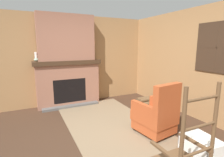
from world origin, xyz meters
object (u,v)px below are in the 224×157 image
firewood_stack (145,101)px  oil_lamp_vase (36,58)px  armchair (156,116)px  decorative_plate_on_mantel (68,55)px  storage_case (82,57)px  laundry_basket (201,148)px

firewood_stack → oil_lamp_vase: bearing=-109.8°
armchair → firewood_stack: 1.70m
armchair → firewood_stack: (-1.46, 0.85, -0.26)m
oil_lamp_vase → decorative_plate_on_mantel: (-0.02, 0.80, 0.05)m
decorative_plate_on_mantel → armchair: bearing=23.2°
oil_lamp_vase → storage_case: 1.19m
firewood_stack → armchair: bearing=-30.1°
armchair → storage_case: 2.69m
laundry_basket → storage_case: (-3.28, -0.79, 1.16)m
oil_lamp_vase → storage_case: bearing=90.0°
firewood_stack → oil_lamp_vase: 3.12m
armchair → oil_lamp_vase: oil_lamp_vase is taller
oil_lamp_vase → storage_case: (0.00, 1.19, -0.02)m
firewood_stack → decorative_plate_on_mantel: 2.50m
armchair → laundry_basket: armchair is taller
armchair → laundry_basket: bearing=-178.9°
firewood_stack → laundry_basket: laundry_basket is taller
laundry_basket → decorative_plate_on_mantel: 3.71m
firewood_stack → storage_case: 2.16m
storage_case → decorative_plate_on_mantel: 0.40m
armchair → decorative_plate_on_mantel: size_ratio=3.69×
armchair → storage_case: (-2.42, -0.65, 0.96)m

